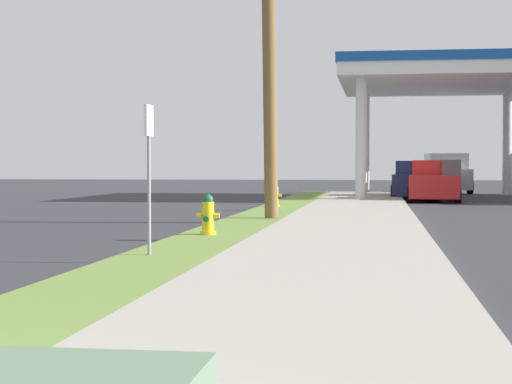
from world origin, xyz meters
TOP-DOWN VIEW (x-y plane):
  - fire_hydrant_second at (0.57, 12.75)m, footprint 0.42×0.38m
  - fire_hydrant_third at (0.52, 23.61)m, footprint 0.42×0.37m
  - utility_pole_midground at (1.08, 17.63)m, footprint 0.47×1.40m
  - street_sign_post at (0.46, 9.03)m, footprint 0.05×0.36m
  - car_navy_by_near_pump at (5.25, 34.74)m, footprint 2.17×4.60m
  - car_red_by_far_pump at (5.78, 31.24)m, footprint 2.14×4.59m
  - truck_silver_at_forecourt at (6.89, 41.99)m, footprint 2.61×5.57m

SIDE VIEW (x-z plane):
  - fire_hydrant_second at x=0.57m, z-range 0.07..0.82m
  - fire_hydrant_third at x=0.52m, z-range 0.07..0.82m
  - car_navy_by_near_pump at x=5.25m, z-range -0.07..1.51m
  - car_red_by_far_pump at x=5.78m, z-range -0.07..1.51m
  - truck_silver_at_forecourt at x=6.89m, z-range -0.07..1.90m
  - street_sign_post at x=0.46m, z-range 0.57..2.69m
  - utility_pole_midground at x=1.08m, z-range 0.20..10.38m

